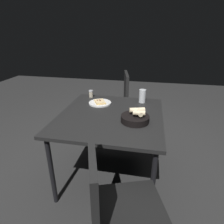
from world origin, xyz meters
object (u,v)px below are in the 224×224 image
(dining_table, at_px, (111,120))
(pepper_shaker, at_px, (91,94))
(bread_basket, at_px, (135,118))
(chair_near, at_px, (117,102))
(chair_far, at_px, (115,205))
(beer_glass, at_px, (142,97))
(pizza_plate, at_px, (100,103))

(dining_table, distance_m, pepper_shaker, 0.55)
(bread_basket, xyz_separation_m, chair_near, (0.94, 0.32, -0.22))
(bread_basket, bearing_deg, chair_far, 176.28)
(dining_table, xyz_separation_m, chair_near, (0.83, 0.08, -0.13))
(dining_table, bearing_deg, beer_glass, -35.52)
(pizza_plate, xyz_separation_m, beer_glass, (0.13, -0.44, 0.05))
(pizza_plate, height_order, chair_near, chair_near)
(chair_near, bearing_deg, chair_far, -170.57)
(chair_near, xyz_separation_m, chair_far, (-1.65, -0.27, -0.01))
(pizza_plate, xyz_separation_m, chair_far, (-1.06, -0.36, -0.21))
(pepper_shaker, bearing_deg, dining_table, -143.16)
(bread_basket, height_order, pepper_shaker, bread_basket)
(chair_near, height_order, chair_far, chair_near)
(beer_glass, bearing_deg, pepper_shaker, 84.65)
(pizza_plate, xyz_separation_m, pepper_shaker, (0.18, 0.16, 0.03))
(beer_glass, bearing_deg, chair_near, 37.57)
(bread_basket, height_order, chair_far, chair_far)
(bread_basket, height_order, beer_glass, beer_glass)
(pizza_plate, bearing_deg, dining_table, -145.87)
(dining_table, height_order, pizza_plate, pizza_plate)
(beer_glass, xyz_separation_m, chair_far, (-1.19, 0.08, -0.26))
(dining_table, relative_size, pizza_plate, 4.28)
(pizza_plate, distance_m, bread_basket, 0.54)
(chair_near, bearing_deg, dining_table, -174.55)
(bread_basket, bearing_deg, dining_table, 65.60)
(pepper_shaker, bearing_deg, beer_glass, -95.35)
(pizza_plate, xyz_separation_m, bread_basket, (-0.36, -0.41, 0.03))
(chair_near, distance_m, chair_far, 1.67)
(beer_glass, relative_size, chair_near, 0.15)
(dining_table, distance_m, chair_near, 0.85)
(dining_table, xyz_separation_m, pizza_plate, (0.25, 0.17, 0.07))
(dining_table, relative_size, bread_basket, 4.20)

